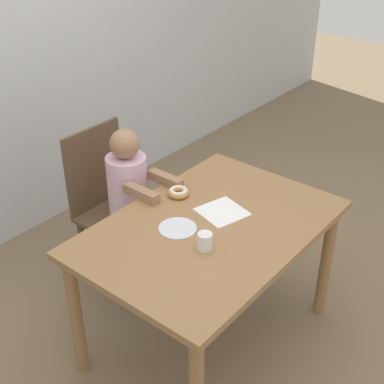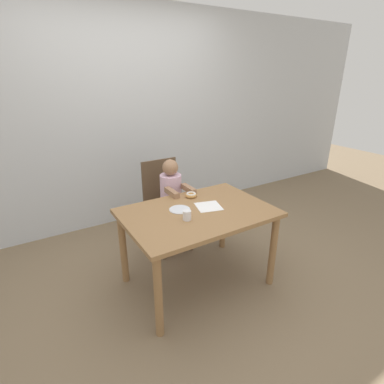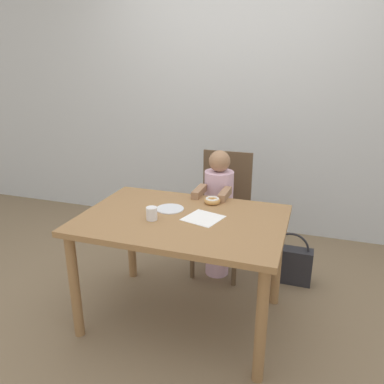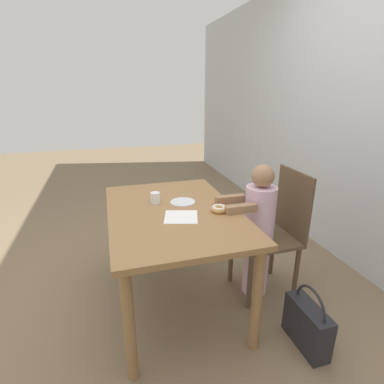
# 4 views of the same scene
# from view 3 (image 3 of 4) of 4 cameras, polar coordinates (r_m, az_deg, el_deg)

# --- Properties ---
(ground_plane) EXTENTS (12.00, 12.00, 0.00)m
(ground_plane) POSITION_cam_3_polar(r_m,az_deg,el_deg) (2.58, -1.37, -18.48)
(ground_plane) COLOR #7A664C
(wall_back) EXTENTS (8.00, 0.05, 2.50)m
(wall_back) POSITION_cam_3_polar(r_m,az_deg,el_deg) (3.58, 7.31, 13.74)
(wall_back) COLOR silver
(wall_back) RESTS_ON ground_plane
(dining_table) EXTENTS (1.21, 0.83, 0.71)m
(dining_table) POSITION_cam_3_polar(r_m,az_deg,el_deg) (2.26, -1.50, -6.06)
(dining_table) COLOR olive
(dining_table) RESTS_ON ground_plane
(chair) EXTENTS (0.39, 0.43, 0.92)m
(chair) POSITION_cam_3_polar(r_m,az_deg,el_deg) (2.94, 4.63, -3.02)
(chair) COLOR brown
(chair) RESTS_ON ground_plane
(child_figure) EXTENTS (0.23, 0.40, 0.99)m
(child_figure) POSITION_cam_3_polar(r_m,az_deg,el_deg) (2.81, 3.99, -3.34)
(child_figure) COLOR silver
(child_figure) RESTS_ON ground_plane
(donut) EXTENTS (0.11, 0.11, 0.04)m
(donut) POSITION_cam_3_polar(r_m,az_deg,el_deg) (2.43, 3.12, -1.28)
(donut) COLOR tan
(donut) RESTS_ON dining_table
(napkin) EXTENTS (0.25, 0.25, 0.00)m
(napkin) POSITION_cam_3_polar(r_m,az_deg,el_deg) (2.21, 1.71, -4.00)
(napkin) COLOR white
(napkin) RESTS_ON dining_table
(handbag) EXTENTS (0.32, 0.12, 0.40)m
(handbag) POSITION_cam_3_polar(r_m,az_deg,el_deg) (2.95, 14.66, -10.50)
(handbag) COLOR #232328
(handbag) RESTS_ON ground_plane
(cup) EXTENTS (0.06, 0.06, 0.08)m
(cup) POSITION_cam_3_polar(r_m,az_deg,el_deg) (2.19, -6.16, -3.27)
(cup) COLOR white
(cup) RESTS_ON dining_table
(plate) EXTENTS (0.17, 0.17, 0.01)m
(plate) POSITION_cam_3_polar(r_m,az_deg,el_deg) (2.34, -3.38, -2.57)
(plate) COLOR silver
(plate) RESTS_ON dining_table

